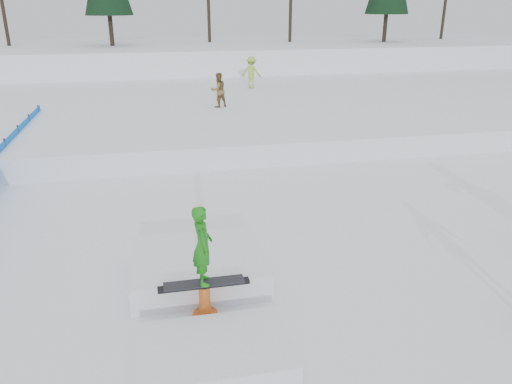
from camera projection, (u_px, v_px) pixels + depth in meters
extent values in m
plane|color=white|center=(252.00, 279.00, 10.08)|extent=(120.00, 120.00, 0.00)
cube|color=white|center=(171.00, 60.00, 37.06)|extent=(60.00, 14.00, 2.40)
cube|color=white|center=(187.00, 107.00, 24.55)|extent=(50.00, 18.00, 0.80)
cylinder|color=black|center=(7.00, 155.00, 16.38)|extent=(0.05, 0.05, 1.10)
cylinder|color=black|center=(20.00, 140.00, 18.12)|extent=(0.05, 0.05, 1.10)
cylinder|color=black|center=(30.00, 128.00, 19.85)|extent=(0.05, 0.05, 1.10)
cylinder|color=black|center=(39.00, 118.00, 21.59)|extent=(0.05, 0.05, 1.10)
cylinder|color=black|center=(111.00, 31.00, 34.12)|extent=(0.30, 0.30, 2.00)
cylinder|color=black|center=(385.00, 28.00, 37.57)|extent=(0.30, 0.30, 2.00)
imported|color=brown|center=(218.00, 90.00, 22.25)|extent=(0.90, 0.82, 1.52)
imported|color=#99C33C|center=(251.00, 72.00, 27.19)|extent=(1.26, 1.10, 1.70)
cube|color=white|center=(197.00, 267.00, 9.99)|extent=(2.60, 2.20, 0.54)
cube|color=white|center=(214.00, 352.00, 7.75)|extent=(2.40, 1.60, 0.30)
cylinder|color=orange|center=(205.00, 314.00, 8.89)|extent=(0.44, 0.44, 0.06)
cylinder|color=orange|center=(205.00, 301.00, 8.79)|extent=(0.20, 0.20, 0.60)
cube|color=black|center=(204.00, 285.00, 8.68)|extent=(1.60, 0.16, 0.06)
cube|color=black|center=(204.00, 283.00, 8.66)|extent=(1.40, 0.28, 0.03)
imported|color=#167813|center=(202.00, 245.00, 8.40)|extent=(0.34, 0.52, 1.42)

